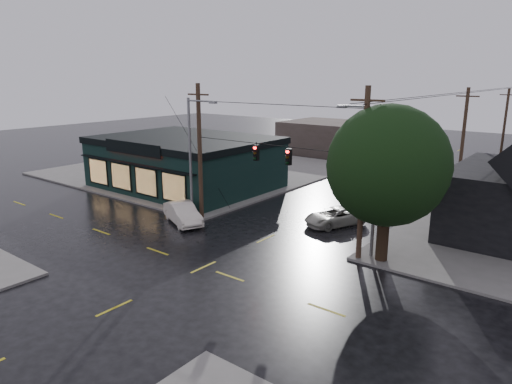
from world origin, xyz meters
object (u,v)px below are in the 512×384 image
Objects in this scene: corner_tree at (388,166)px; utility_pole_ne at (358,259)px; suv_silver at (335,217)px; utility_pole_nw at (202,219)px; sedan_cream at (183,213)px.

corner_tree is 0.89× the size of utility_pole_ne.
corner_tree is at bearing -14.89° from suv_silver.
utility_pole_nw is 13.00m from utility_pole_ne.
sedan_cream is 11.25m from suv_silver.
corner_tree is at bearing 22.37° from utility_pole_ne.
sedan_cream reaches higher than suv_silver.
utility_pole_ne is 2.18× the size of sedan_cream.
utility_pole_nw is (-14.21, -0.50, -5.77)m from corner_tree.
utility_pole_nw is 2.16× the size of suv_silver.
corner_tree is 8.69m from suv_silver.
corner_tree is 15.57m from sedan_cream.
corner_tree is 1.95× the size of sedan_cream.
utility_pole_ne reaches higher than suv_silver.
utility_pole_nw is 1.00× the size of utility_pole_ne.
corner_tree is at bearing -57.45° from sedan_cream.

